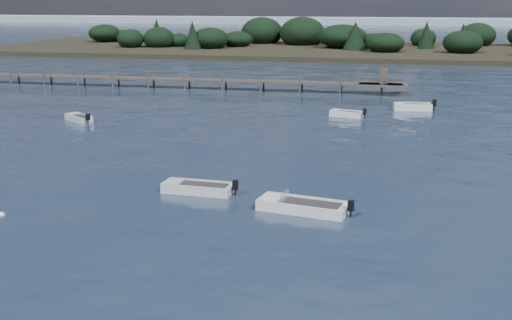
% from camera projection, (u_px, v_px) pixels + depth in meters
% --- Properties ---
extents(ground, '(400.00, 400.00, 0.00)m').
position_uv_depth(ground, '(352.00, 79.00, 79.34)').
color(ground, '#172437').
rests_on(ground, ground).
extents(dinghy_mid_grey, '(4.01, 1.59, 1.01)m').
position_uv_depth(dinghy_mid_grey, '(198.00, 190.00, 33.38)').
color(dinghy_mid_grey, silver).
rests_on(dinghy_mid_grey, ground).
extents(dinghy_mid_white_a, '(4.65, 2.34, 1.07)m').
position_uv_depth(dinghy_mid_white_a, '(303.00, 208.00, 30.45)').
color(dinghy_mid_white_a, silver).
rests_on(dinghy_mid_white_a, ground).
extents(tender_far_grey, '(2.97, 2.60, 1.02)m').
position_uv_depth(tender_far_grey, '(79.00, 119.00, 52.68)').
color(tender_far_grey, silver).
rests_on(tender_far_grey, ground).
extents(tender_far_white, '(3.17, 1.85, 1.06)m').
position_uv_depth(tender_far_white, '(347.00, 115.00, 54.49)').
color(tender_far_white, silver).
rests_on(tender_far_white, ground).
extents(tender_far_grey_b, '(3.78, 1.66, 1.28)m').
position_uv_depth(tender_far_grey_b, '(413.00, 108.00, 57.71)').
color(tender_far_grey_b, silver).
rests_on(tender_far_grey_b, ground).
extents(buoy_c, '(0.32, 0.32, 0.32)m').
position_uv_depth(buoy_c, '(2.00, 215.00, 29.90)').
color(buoy_c, white).
rests_on(buoy_c, ground).
extents(jetty, '(64.50, 3.20, 3.40)m').
position_uv_depth(jetty, '(151.00, 79.00, 72.13)').
color(jetty, '#4C4138').
rests_on(jetty, ground).
extents(far_headland, '(190.00, 40.00, 5.80)m').
position_uv_depth(far_headland, '(512.00, 44.00, 111.69)').
color(far_headland, black).
rests_on(far_headland, ground).
extents(distant_haze, '(280.00, 20.00, 2.40)m').
position_uv_depth(distant_haze, '(156.00, 23.00, 258.72)').
color(distant_haze, '#92A2B5').
rests_on(distant_haze, ground).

